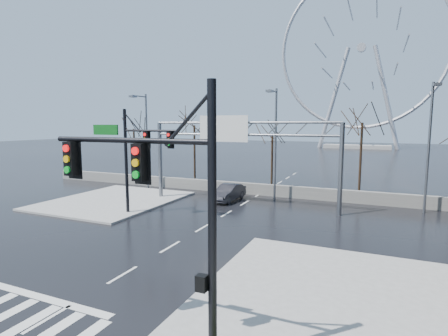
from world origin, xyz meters
The scene contains 16 objects.
ground centered at (0.00, 0.00, 0.00)m, with size 260.00×260.00×0.00m, color black.
sidewalk_right_ext centered at (10.00, 2.00, 0.07)m, with size 12.00×10.00×0.15m, color gray.
sidewalk_far centered at (-11.00, 12.00, 0.07)m, with size 10.00×12.00×0.15m, color gray.
barrier_wall centered at (0.00, 20.00, 0.55)m, with size 52.00×0.50×1.10m, color slate.
signal_mast_near centered at (5.14, -4.04, 4.87)m, with size 5.52×0.41×8.00m.
signal_mast_far centered at (-5.87, 8.96, 4.83)m, with size 4.72×0.41×8.00m.
sign_gantry centered at (-0.38, 14.96, 5.18)m, with size 16.36×0.40×7.60m.
streetlight_left centered at (-12.00, 18.16, 5.89)m, with size 0.50×2.55×10.00m.
streetlight_mid centered at (2.00, 18.16, 5.89)m, with size 0.50×2.55×10.00m.
streetlight_right centered at (14.00, 18.16, 5.89)m, with size 0.50×2.55×10.00m.
tree_far_left centered at (-18.00, 24.00, 5.57)m, with size 3.50×3.50×7.00m.
tree_left centered at (-9.00, 23.50, 5.98)m, with size 3.75×3.75×7.50m.
tree_center centered at (0.00, 24.50, 5.17)m, with size 3.25×3.25×6.50m.
tree_right centered at (9.00, 23.50, 6.22)m, with size 3.90×3.90×7.80m.
ferris_wheel centered at (5.00, 95.00, 26.13)m, with size 45.00×6.00×50.91m.
car centered at (-1.71, 16.39, 0.74)m, with size 1.57×4.49×1.48m, color black.
Camera 1 is at (10.41, -12.11, 6.86)m, focal length 28.00 mm.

